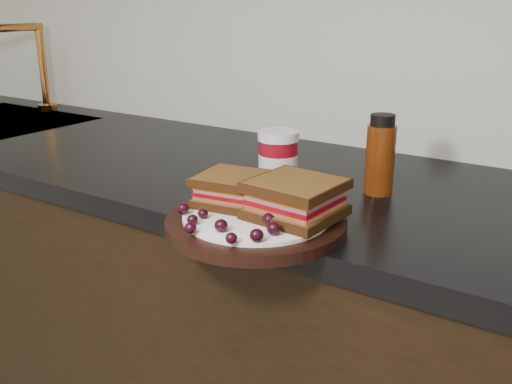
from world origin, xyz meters
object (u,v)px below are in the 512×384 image
sandwich_left (232,189)px  oil_bottle (380,155)px  condiment_jar (278,161)px  plate (256,223)px

sandwich_left → oil_bottle: bearing=50.0°
sandwich_left → oil_bottle: 0.29m
condiment_jar → oil_bottle: 0.19m
plate → sandwich_left: bearing=160.3°
sandwich_left → oil_bottle: size_ratio=0.73×
condiment_jar → sandwich_left: bearing=-85.4°
plate → sandwich_left: (-0.06, 0.02, 0.04)m
plate → condiment_jar: bearing=111.7°
sandwich_left → plate: bearing=-28.4°
condiment_jar → oil_bottle: oil_bottle is taller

